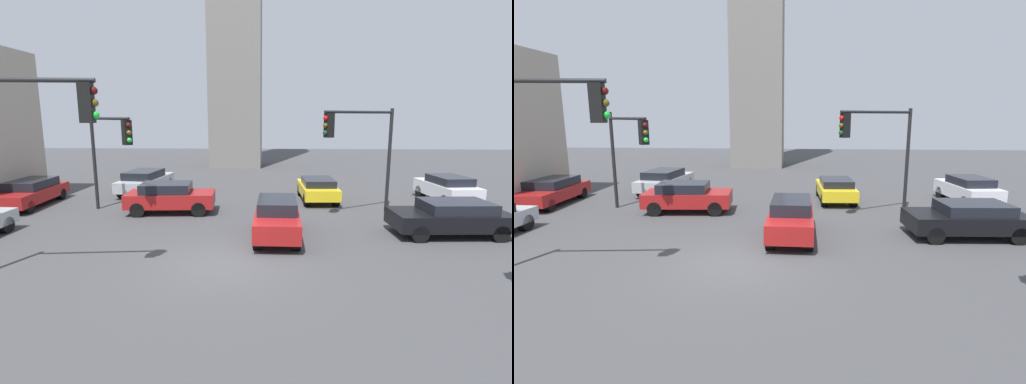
# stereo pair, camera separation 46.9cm
# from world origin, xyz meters

# --- Properties ---
(ground_plane) EXTENTS (86.78, 86.78, 0.00)m
(ground_plane) POSITION_xyz_m (0.00, 0.00, 0.00)
(ground_plane) COLOR #424244
(traffic_light_0) EXTENTS (3.05, 3.09, 4.71)m
(traffic_light_0) POSITION_xyz_m (-5.77, 5.51, 3.38)
(traffic_light_0) COLOR black
(traffic_light_0) RESTS_ON ground_plane
(traffic_light_1) EXTENTS (4.36, 0.69, 5.68)m
(traffic_light_1) POSITION_xyz_m (-5.34, -1.80, 4.07)
(traffic_light_1) COLOR black
(traffic_light_1) RESTS_ON ground_plane
(traffic_light_3) EXTENTS (3.49, 2.26, 4.86)m
(traffic_light_3) POSITION_xyz_m (5.31, 5.94, 3.55)
(traffic_light_3) COLOR black
(traffic_light_3) RESTS_ON ground_plane
(car_0) EXTENTS (4.19, 2.15, 1.43)m
(car_0) POSITION_xyz_m (-3.39, 6.31, 0.76)
(car_0) COLOR maroon
(car_0) RESTS_ON ground_plane
(car_1) EXTENTS (4.44, 2.21, 1.34)m
(car_1) POSITION_xyz_m (8.28, 3.23, 0.72)
(car_1) COLOR black
(car_1) RESTS_ON ground_plane
(car_2) EXTENTS (2.30, 4.75, 1.33)m
(car_2) POSITION_xyz_m (-11.01, 7.49, 0.71)
(car_2) COLOR maroon
(car_2) RESTS_ON ground_plane
(car_3) EXTENTS (1.96, 4.06, 1.25)m
(car_3) POSITION_xyz_m (3.90, 9.26, 0.69)
(car_3) COLOR yellow
(car_3) RESTS_ON ground_plane
(car_4) EXTENTS (2.17, 4.10, 1.44)m
(car_4) POSITION_xyz_m (10.70, 9.09, 0.78)
(car_4) COLOR silver
(car_4) RESTS_ON ground_plane
(car_5) EXTENTS (1.70, 4.10, 1.45)m
(car_5) POSITION_xyz_m (1.63, 2.72, 0.77)
(car_5) COLOR maroon
(car_5) RESTS_ON ground_plane
(car_6) EXTENTS (2.30, 4.75, 1.39)m
(car_6) POSITION_xyz_m (-6.08, 10.96, 0.75)
(car_6) COLOR #ADB2B7
(car_6) RESTS_ON ground_plane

